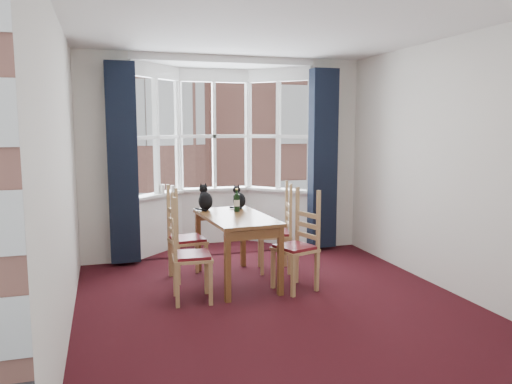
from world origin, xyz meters
name	(u,v)px	position (x,y,z in m)	size (l,w,h in m)	color
floor	(278,307)	(0.00, 0.00, 0.00)	(4.50, 4.50, 0.00)	black
ceiling	(280,24)	(0.00, 0.00, 2.80)	(4.50, 4.50, 0.00)	white
wall_left	(63,177)	(-2.00, 0.00, 1.40)	(4.50, 4.50, 0.00)	silver
wall_right	(450,166)	(2.00, 0.00, 1.40)	(4.50, 4.50, 0.00)	silver
wall_near	(414,206)	(0.00, -2.25, 1.40)	(4.00, 4.00, 0.00)	silver
wall_back_pier_left	(104,159)	(-1.65, 2.25, 1.40)	(0.70, 0.12, 2.80)	silver
wall_back_pier_right	(332,155)	(1.65, 2.25, 1.40)	(0.70, 0.12, 2.80)	silver
bay_window	(218,155)	(0.00, 2.75, 1.40)	(2.76, 0.94, 2.80)	white
curtain_left	(123,164)	(-1.42, 2.07, 1.35)	(0.38, 0.22, 2.60)	black
curtain_right	(323,159)	(1.42, 2.07, 1.35)	(0.38, 0.22, 2.60)	black
dining_table	(236,225)	(-0.20, 0.92, 0.69)	(0.79, 1.36, 0.80)	brown
chair_left_near	(183,258)	(-0.90, 0.45, 0.47)	(0.43, 0.45, 0.92)	tan
chair_left_far	(180,241)	(-0.82, 1.21, 0.47)	(0.45, 0.47, 0.92)	tan
chair_right_near	(301,248)	(0.45, 0.49, 0.47)	(0.51, 0.52, 0.92)	tan
chair_right_far	(281,234)	(0.47, 1.22, 0.47)	(0.48, 0.50, 0.92)	tan
cat_left	(205,200)	(-0.46, 1.42, 0.93)	(0.20, 0.27, 0.34)	black
cat_right	(239,199)	(-0.03, 1.43, 0.92)	(0.20, 0.25, 0.30)	black
wine_bottle	(237,201)	(-0.12, 1.18, 0.93)	(0.07, 0.07, 0.28)	black
candle_tall	(163,189)	(-0.85, 2.60, 0.93)	(0.06, 0.06, 0.13)	white
candle_short	(173,189)	(-0.71, 2.63, 0.92)	(0.06, 0.06, 0.11)	white
street	(130,233)	(0.00, 32.25, -6.00)	(80.00, 80.00, 0.00)	#333335
tenement_building	(150,132)	(0.00, 14.01, 1.60)	(18.40, 7.80, 15.20)	#91584B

